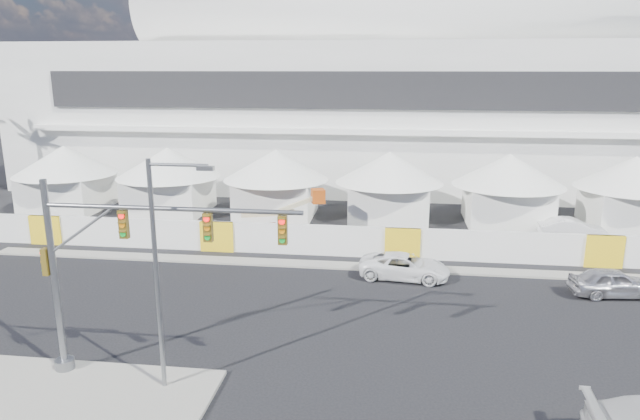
# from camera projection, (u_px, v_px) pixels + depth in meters

# --- Properties ---
(ground) EXTENTS (160.00, 160.00, 0.00)m
(ground) POSITION_uv_depth(u_px,v_px,m) (254.00, 369.00, 22.81)
(ground) COLOR black
(ground) RESTS_ON ground
(median_island) EXTENTS (10.00, 5.00, 0.15)m
(median_island) POSITION_uv_depth(u_px,v_px,m) (73.00, 398.00, 20.66)
(median_island) COLOR gray
(median_island) RESTS_ON ground
(stadium) EXTENTS (80.00, 24.80, 21.98)m
(stadium) POSITION_uv_depth(u_px,v_px,m) (429.00, 90.00, 59.35)
(stadium) COLOR silver
(stadium) RESTS_ON ground
(tent_row) EXTENTS (53.40, 8.40, 5.40)m
(tent_row) POSITION_uv_depth(u_px,v_px,m) (332.00, 179.00, 45.07)
(tent_row) COLOR white
(tent_row) RESTS_ON ground
(hoarding_fence) EXTENTS (70.00, 0.25, 2.00)m
(hoarding_fence) POSITION_uv_depth(u_px,v_px,m) (402.00, 243.00, 35.77)
(hoarding_fence) COLOR white
(hoarding_fence) RESTS_ON ground
(sedan_silver) EXTENTS (2.24, 4.60, 1.51)m
(sedan_silver) POSITION_uv_depth(u_px,v_px,m) (614.00, 282.00, 29.92)
(sedan_silver) COLOR #B7B6BB
(sedan_silver) RESTS_ON ground
(pickup_curb) EXTENTS (2.90, 5.34, 1.42)m
(pickup_curb) POSITION_uv_depth(u_px,v_px,m) (405.00, 266.00, 32.49)
(pickup_curb) COLOR white
(pickup_curb) RESTS_ON ground
(lot_car_a) EXTENTS (1.82, 4.60, 1.49)m
(lot_car_a) POSITION_uv_depth(u_px,v_px,m) (572.00, 229.00, 39.79)
(lot_car_a) COLOR silver
(lot_car_a) RESTS_ON ground
(traffic_mast) EXTENTS (9.98, 0.74, 7.63)m
(traffic_mast) POSITION_uv_depth(u_px,v_px,m) (104.00, 270.00, 21.29)
(traffic_mast) COLOR slate
(traffic_mast) RESTS_ON median_island
(streetlight_median) EXTENTS (2.37, 0.24, 8.58)m
(streetlight_median) POSITION_uv_depth(u_px,v_px,m) (162.00, 261.00, 20.16)
(streetlight_median) COLOR gray
(streetlight_median) RESTS_ON median_island
(boom_lift) EXTENTS (7.14, 2.61, 3.51)m
(boom_lift) POSITION_uv_depth(u_px,v_px,m) (261.00, 229.00, 39.20)
(boom_lift) COLOR #BC4A11
(boom_lift) RESTS_ON ground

